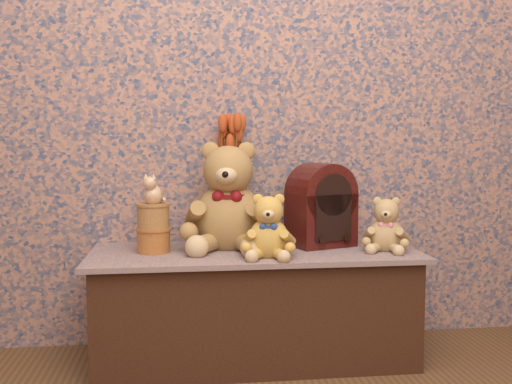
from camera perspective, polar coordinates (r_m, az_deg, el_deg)
display_shelf at (r=2.40m, az=-0.15°, el=-11.01°), size 1.31×0.53×0.45m
teddy_large at (r=2.38m, az=-2.67°, el=0.06°), size 0.44×0.50×0.47m
teddy_medium at (r=2.21m, az=1.25°, el=-3.05°), size 0.24×0.28×0.26m
teddy_small at (r=2.39m, az=12.65°, el=-2.86°), size 0.25×0.27×0.23m
cathedral_radio at (r=2.44m, az=6.38°, el=-1.23°), size 0.30×0.26×0.35m
ceramic_vase at (r=2.50m, az=-2.56°, el=-2.72°), size 0.16×0.16×0.20m
dried_stalks at (r=2.48m, az=-2.59°, el=4.92°), size 0.25×0.25×0.46m
biscuit_tin_lower at (r=2.33m, az=-10.00°, el=-4.71°), size 0.16×0.16×0.09m
biscuit_tin_upper at (r=2.32m, az=-10.03°, el=-2.38°), size 0.16×0.16×0.10m
cat_figurine at (r=2.31m, az=-10.08°, el=0.35°), size 0.12×0.12×0.12m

